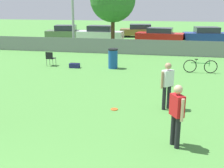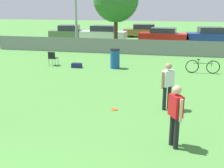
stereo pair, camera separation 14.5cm
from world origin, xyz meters
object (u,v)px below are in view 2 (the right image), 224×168
at_px(gear_bag_sideline, 77,65).
at_px(parked_car_white, 103,33).
at_px(bicycle_sideline, 203,66).
at_px(player_defender_red, 175,112).
at_px(folding_chair_sideline, 53,57).
at_px(parked_car_olive, 69,32).
at_px(parked_car_blue, 210,35).
at_px(frisbee_disc, 114,109).
at_px(trash_bin, 115,59).
at_px(parked_car_tan, 144,31).
at_px(parked_car_red, 163,35).
at_px(player_receiver_white, 168,83).

relative_size(gear_bag_sideline, parked_car_white, 0.12).
bearing_deg(bicycle_sideline, gear_bag_sideline, 178.53).
bearing_deg(player_defender_red, folding_chair_sideline, -171.23).
bearing_deg(bicycle_sideline, parked_car_olive, 131.27).
bearing_deg(player_defender_red, parked_car_blue, 140.62).
height_order(frisbee_disc, parked_car_olive, parked_car_olive).
relative_size(player_defender_red, folding_chair_sideline, 1.95).
height_order(trash_bin, parked_car_white, parked_car_white).
bearing_deg(folding_chair_sideline, parked_car_tan, -99.49).
xyz_separation_m(gear_bag_sideline, parked_car_red, (4.29, 12.76, 0.53)).
bearing_deg(gear_bag_sideline, parked_car_blue, 57.04).
height_order(player_receiver_white, frisbee_disc, player_receiver_white).
bearing_deg(folding_chair_sideline, parked_car_white, -86.96).
xyz_separation_m(folding_chair_sideline, parked_car_tan, (3.54, 16.35, 0.19)).
relative_size(gear_bag_sideline, parked_car_blue, 0.13).
relative_size(folding_chair_sideline, parked_car_white, 0.18).
bearing_deg(parked_car_olive, trash_bin, -70.29).
distance_m(player_receiver_white, parked_car_olive, 21.34).
bearing_deg(parked_car_red, frisbee_disc, -86.40).
relative_size(player_defender_red, gear_bag_sideline, 2.87).
height_order(frisbee_disc, parked_car_red, parked_car_red).
bearing_deg(parked_car_red, folding_chair_sideline, -109.09).
distance_m(frisbee_disc, folding_chair_sideline, 8.10).
relative_size(parked_car_olive, parked_car_red, 0.92).
distance_m(parked_car_white, parked_car_tan, 5.34).
distance_m(player_receiver_white, trash_bin, 6.75).
bearing_deg(parked_car_olive, gear_bag_sideline, -78.76).
bearing_deg(player_receiver_white, parked_car_white, 67.91).
bearing_deg(bicycle_sideline, parked_car_white, 121.66).
relative_size(player_receiver_white, parked_car_red, 0.35).
bearing_deg(parked_car_olive, bicycle_sideline, -57.16).
bearing_deg(gear_bag_sideline, player_receiver_white, -46.69).
distance_m(bicycle_sideline, parked_car_blue, 13.32).
xyz_separation_m(trash_bin, parked_car_tan, (-0.21, 16.21, 0.13)).
xyz_separation_m(parked_car_olive, parked_car_red, (9.66, -0.08, -0.03)).
distance_m(frisbee_disc, bicycle_sideline, 7.15).
xyz_separation_m(player_receiver_white, parked_car_olive, (-10.68, 18.47, -0.27)).
bearing_deg(player_receiver_white, frisbee_disc, 151.10).
bearing_deg(trash_bin, frisbee_disc, -78.05).
bearing_deg(player_receiver_white, trash_bin, 74.66).
distance_m(gear_bag_sideline, parked_car_olive, 13.92).
height_order(player_defender_red, parked_car_red, player_defender_red).
bearing_deg(player_receiver_white, bicycle_sideline, 31.17).
xyz_separation_m(player_defender_red, gear_bag_sideline, (-5.59, 8.31, -0.83)).
distance_m(trash_bin, parked_car_tan, 16.21).
bearing_deg(parked_car_white, parked_car_red, 3.18).
xyz_separation_m(parked_car_white, parked_car_blue, (10.31, 0.78, -0.01)).
bearing_deg(parked_car_blue, player_defender_red, -105.45).
bearing_deg(folding_chair_sideline, player_defender_red, 132.74).
distance_m(frisbee_disc, parked_car_tan, 22.69).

